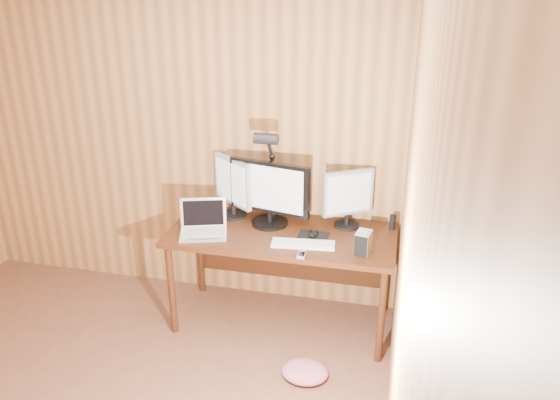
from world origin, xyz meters
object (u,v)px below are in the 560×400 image
(desk, at_px, (284,243))
(phone, at_px, (302,255))
(mouse, at_px, (313,233))
(monitor_left, at_px, (233,186))
(speaker, at_px, (392,222))
(keyboard, at_px, (303,244))
(hard_drive, at_px, (363,243))
(monitor_center, at_px, (269,192))
(desk_lamp, at_px, (269,162))
(laptop, at_px, (203,225))
(monitor_right, at_px, (348,197))

(desk, bearing_deg, phone, -61.73)
(mouse, bearing_deg, monitor_left, 175.50)
(speaker, bearing_deg, mouse, -155.35)
(monitor_left, height_order, keyboard, monitor_left)
(mouse, distance_m, hard_drive, 0.39)
(keyboard, bearing_deg, monitor_center, 131.46)
(hard_drive, relative_size, desk_lamp, 0.20)
(keyboard, bearing_deg, phone, -89.28)
(keyboard, relative_size, mouse, 4.06)
(keyboard, bearing_deg, hard_drive, -7.91)
(laptop, height_order, desk_lamp, desk_lamp)
(phone, bearing_deg, speaker, 41.08)
(monitor_center, xyz_separation_m, monitor_left, (-0.30, 0.07, -0.00))
(monitor_right, relative_size, desk_lamp, 0.58)
(monitor_center, distance_m, speaker, 0.90)
(desk, xyz_separation_m, monitor_left, (-0.41, 0.12, 0.37))
(monitor_center, relative_size, keyboard, 1.39)
(laptop, bearing_deg, keyboard, -20.50)
(monitor_center, bearing_deg, phone, -40.89)
(phone, bearing_deg, desk_lamp, 121.86)
(desk, distance_m, monitor_left, 0.57)
(speaker, height_order, desk_lamp, desk_lamp)
(desk, height_order, hard_drive, hard_drive)
(hard_drive, height_order, phone, hard_drive)
(desk, bearing_deg, desk_lamp, 140.92)
(monitor_right, relative_size, phone, 4.19)
(speaker, bearing_deg, phone, -136.06)
(mouse, xyz_separation_m, phone, (-0.03, -0.29, -0.02))
(phone, xyz_separation_m, speaker, (0.56, 0.54, 0.05))
(monitor_center, bearing_deg, desk_lamp, 117.49)
(monitor_right, distance_m, speaker, 0.37)
(hard_drive, distance_m, desk_lamp, 0.88)
(keyboard, xyz_separation_m, hard_drive, (0.40, -0.01, 0.06))
(monitor_right, xyz_separation_m, laptop, (-0.97, -0.32, -0.17))
(monitor_right, xyz_separation_m, phone, (-0.23, -0.50, -0.22))
(speaker, bearing_deg, hard_drive, -113.28)
(keyboard, relative_size, hard_drive, 2.96)
(monitor_center, distance_m, keyboard, 0.47)
(monitor_right, height_order, mouse, monitor_right)
(desk_lamp, bearing_deg, hard_drive, -41.45)
(speaker, xyz_separation_m, desk_lamp, (-0.89, -0.06, 0.40))
(keyboard, relative_size, speaker, 4.07)
(phone, height_order, desk_lamp, desk_lamp)
(desk_lamp, bearing_deg, phone, -70.68)
(laptop, height_order, speaker, laptop)
(monitor_right, bearing_deg, hard_drive, -99.86)
(hard_drive, bearing_deg, monitor_right, 121.83)
(laptop, distance_m, keyboard, 0.72)
(mouse, relative_size, hard_drive, 0.73)
(desk, distance_m, mouse, 0.28)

